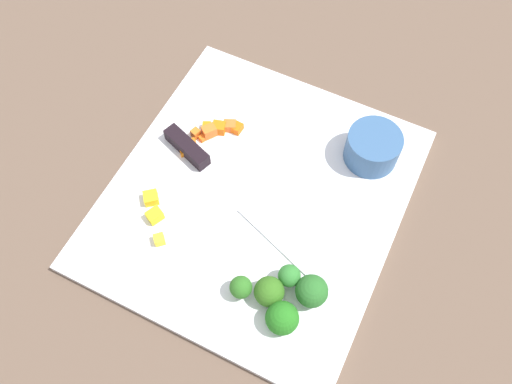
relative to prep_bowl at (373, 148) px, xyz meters
name	(u,v)px	position (x,y,z in m)	size (l,w,h in m)	color
ground_plane	(256,199)	(0.13, -0.12, -0.04)	(4.00, 4.00, 0.00)	brown
cutting_board	(256,197)	(0.13, -0.12, -0.03)	(0.42, 0.39, 0.01)	white
prep_bowl	(373,148)	(0.00, 0.00, 0.00)	(0.08, 0.08, 0.05)	#335885
chef_knife	(213,173)	(0.13, -0.19, -0.02)	(0.13, 0.31, 0.02)	silver
carrot_dice_0	(230,126)	(0.05, -0.20, -0.02)	(0.02, 0.02, 0.01)	orange
carrot_dice_1	(219,128)	(0.06, -0.22, -0.02)	(0.02, 0.02, 0.02)	orange
carrot_dice_2	(191,143)	(0.10, -0.24, -0.02)	(0.01, 0.01, 0.01)	orange
carrot_dice_3	(209,131)	(0.07, -0.23, -0.02)	(0.01, 0.02, 0.02)	orange
carrot_dice_4	(184,152)	(0.11, -0.24, -0.02)	(0.01, 0.01, 0.01)	orange
carrot_dice_5	(207,126)	(0.06, -0.23, -0.02)	(0.01, 0.01, 0.01)	orange
carrot_dice_6	(237,128)	(0.04, -0.19, -0.02)	(0.02, 0.01, 0.01)	orange
carrot_dice_7	(196,133)	(0.08, -0.24, -0.02)	(0.01, 0.01, 0.01)	orange
carrot_dice_8	(203,138)	(0.08, -0.23, -0.02)	(0.01, 0.01, 0.01)	orange
pepper_dice_0	(151,198)	(0.20, -0.24, -0.02)	(0.02, 0.02, 0.01)	yellow
pepper_dice_1	(155,215)	(0.22, -0.23, -0.02)	(0.02, 0.02, 0.02)	yellow
pepper_dice_2	(159,239)	(0.25, -0.20, -0.02)	(0.01, 0.01, 0.01)	yellow
broccoli_floret_0	(282,318)	(0.27, -0.01, 0.00)	(0.04, 0.04, 0.04)	#84BA60
broccoli_floret_1	(241,287)	(0.26, -0.07, 0.00)	(0.03, 0.03, 0.03)	#90B56B
broccoli_floret_2	(312,291)	(0.23, 0.01, 0.00)	(0.04, 0.04, 0.04)	#83AE5B
broccoli_floret_3	(289,276)	(0.22, -0.03, 0.00)	(0.03, 0.03, 0.04)	#89AE6A
broccoli_floret_4	(269,292)	(0.25, -0.04, 0.00)	(0.04, 0.04, 0.04)	#8BB866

